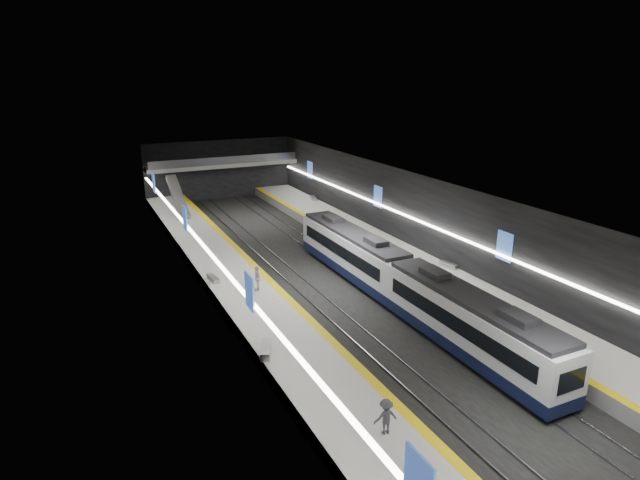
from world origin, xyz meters
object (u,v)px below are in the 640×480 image
train (402,281)px  bench_left_far (213,278)px  bench_right_near (448,265)px  passenger_left_a (257,278)px  passenger_right_a (378,245)px  passenger_left_b (386,417)px  escalator (178,196)px  bench_right_far (314,198)px  bench_left_near (266,350)px

train → bench_left_far: 14.85m
bench_right_near → passenger_left_a: 16.47m
bench_right_near → passenger_right_a: passenger_right_a is taller
bench_left_far → passenger_left_b: size_ratio=0.96×
escalator → bench_right_far: (17.00, -1.01, -1.70)m
passenger_left_a → passenger_left_b: passenger_left_a is taller
bench_left_near → bench_right_far: bench_left_near is taller
escalator → bench_left_near: bearing=-93.2°
bench_right_far → passenger_left_a: (-16.30, -25.10, 0.78)m
escalator → passenger_left_a: (0.70, -26.11, -0.91)m
bench_right_far → passenger_left_a: bearing=-110.2°
bench_left_far → passenger_left_a: bearing=-57.9°
escalator → bench_left_near: (-2.00, -35.36, -1.65)m
escalator → passenger_right_a: bearing=-59.9°
bench_right_near → bench_right_far: size_ratio=0.99×
train → escalator: escalator is taller
bench_left_far → passenger_right_a: (15.21, -0.17, 0.68)m
escalator → bench_left_near: size_ratio=3.96×
bench_left_far → bench_right_far: bearing=43.0°
passenger_right_a → passenger_left_a: passenger_left_a is taller
bench_right_near → passenger_right_a: size_ratio=0.93×
escalator → bench_left_far: 22.96m
bench_left_near → passenger_left_a: bearing=96.9°
bench_right_far → passenger_right_a: 22.30m
bench_left_near → passenger_left_b: bearing=-51.8°
train → bench_right_near: size_ratio=18.25×
escalator → bench_right_near: escalator is taller
escalator → passenger_right_a: size_ratio=4.51×
bench_right_near → passenger_left_a: bearing=158.2°
bench_left_near → passenger_left_b: 9.61m
train → passenger_left_b: train is taller
bench_left_far → bench_right_far: 28.85m
escalator → bench_left_near: 35.46m
train → bench_right_far: (7.00, 30.66, -0.99)m
train → passenger_left_b: 16.07m
passenger_left_a → passenger_left_b: size_ratio=1.12×
bench_left_far → passenger_right_a: size_ratio=0.96×
bench_left_far → bench_right_near: size_ratio=1.03×
passenger_left_a → bench_left_far: bearing=-134.8°
bench_left_far → passenger_right_a: passenger_right_a is taller
passenger_right_a → passenger_left_b: (-12.83, -21.62, -0.00)m
bench_left_far → escalator: bearing=79.2°
bench_right_near → bench_left_far: bearing=149.7°
bench_right_far → passenger_right_a: (-3.68, -21.98, 0.68)m
bench_right_far → passenger_left_b: bearing=-97.9°
bench_left_far → passenger_left_a: passenger_left_a is taller
bench_right_far → passenger_left_b: (-16.51, -43.61, 0.68)m
bench_left_near → passenger_left_b: size_ratio=1.14×
bench_left_near → bench_right_near: bench_left_near is taller
bench_left_near → passenger_left_a: (2.70, 9.25, 0.74)m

